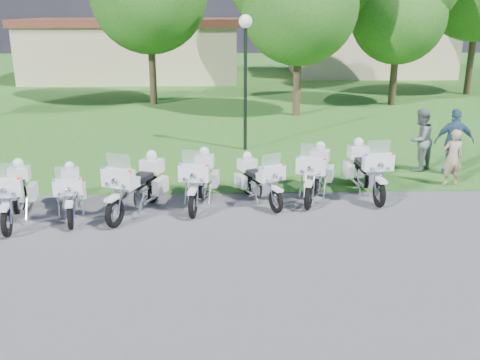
{
  "coord_description": "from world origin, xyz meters",
  "views": [
    {
      "loc": [
        0.1,
        -10.47,
        4.68
      ],
      "look_at": [
        0.48,
        1.2,
        0.95
      ],
      "focal_mm": 40.0,
      "sensor_mm": 36.0,
      "label": 1
    }
  ],
  "objects_px": {
    "motorcycle_4": "(259,179)",
    "motorcycle_5": "(315,172)",
    "lamp_post": "(245,50)",
    "bystander_c": "(454,142)",
    "motorcycle_0": "(14,193)",
    "bystander_a": "(453,158)",
    "motorcycle_1": "(70,192)",
    "motorcycle_6": "(366,169)",
    "bystander_b": "(420,140)",
    "motorcycle_3": "(200,179)",
    "motorcycle_2": "(137,185)"
  },
  "relations": [
    {
      "from": "motorcycle_4",
      "to": "motorcycle_5",
      "type": "relative_size",
      "value": 0.86
    },
    {
      "from": "lamp_post",
      "to": "bystander_c",
      "type": "xyz_separation_m",
      "value": [
        6.01,
        -3.1,
        -2.42
      ]
    },
    {
      "from": "motorcycle_0",
      "to": "lamp_post",
      "type": "xyz_separation_m",
      "value": [
        5.59,
        6.36,
        2.74
      ]
    },
    {
      "from": "bystander_a",
      "to": "lamp_post",
      "type": "bearing_deg",
      "value": -39.19
    },
    {
      "from": "motorcycle_1",
      "to": "motorcycle_6",
      "type": "relative_size",
      "value": 0.84
    },
    {
      "from": "bystander_b",
      "to": "lamp_post",
      "type": "bearing_deg",
      "value": -66.78
    },
    {
      "from": "motorcycle_1",
      "to": "motorcycle_4",
      "type": "distance_m",
      "value": 4.58
    },
    {
      "from": "motorcycle_1",
      "to": "motorcycle_3",
      "type": "relative_size",
      "value": 0.88
    },
    {
      "from": "motorcycle_4",
      "to": "motorcycle_6",
      "type": "relative_size",
      "value": 0.81
    },
    {
      "from": "bystander_a",
      "to": "bystander_b",
      "type": "xyz_separation_m",
      "value": [
        -0.4,
        1.47,
        0.16
      ]
    },
    {
      "from": "motorcycle_2",
      "to": "bystander_b",
      "type": "xyz_separation_m",
      "value": [
        7.97,
        3.24,
        0.26
      ]
    },
    {
      "from": "motorcycle_0",
      "to": "bystander_c",
      "type": "height_order",
      "value": "bystander_c"
    },
    {
      "from": "motorcycle_0",
      "to": "motorcycle_3",
      "type": "bearing_deg",
      "value": -176.1
    },
    {
      "from": "lamp_post",
      "to": "bystander_b",
      "type": "xyz_separation_m",
      "value": [
        5.14,
        -2.7,
        -2.45
      ]
    },
    {
      "from": "motorcycle_0",
      "to": "motorcycle_6",
      "type": "distance_m",
      "value": 8.74
    },
    {
      "from": "motorcycle_3",
      "to": "lamp_post",
      "type": "xyz_separation_m",
      "value": [
        1.36,
        5.42,
        2.74
      ]
    },
    {
      "from": "motorcycle_5",
      "to": "lamp_post",
      "type": "xyz_separation_m",
      "value": [
        -1.61,
        4.99,
        2.73
      ]
    },
    {
      "from": "motorcycle_6",
      "to": "motorcycle_2",
      "type": "bearing_deg",
      "value": 6.97
    },
    {
      "from": "motorcycle_0",
      "to": "bystander_c",
      "type": "relative_size",
      "value": 1.19
    },
    {
      "from": "motorcycle_4",
      "to": "lamp_post",
      "type": "height_order",
      "value": "lamp_post"
    },
    {
      "from": "motorcycle_5",
      "to": "motorcycle_6",
      "type": "distance_m",
      "value": 1.41
    },
    {
      "from": "lamp_post",
      "to": "bystander_a",
      "type": "relative_size",
      "value": 2.86
    },
    {
      "from": "motorcycle_5",
      "to": "bystander_c",
      "type": "height_order",
      "value": "bystander_c"
    },
    {
      "from": "motorcycle_3",
      "to": "motorcycle_5",
      "type": "xyz_separation_m",
      "value": [
        2.97,
        0.43,
        0.01
      ]
    },
    {
      "from": "motorcycle_4",
      "to": "motorcycle_6",
      "type": "height_order",
      "value": "motorcycle_6"
    },
    {
      "from": "motorcycle_0",
      "to": "motorcycle_4",
      "type": "relative_size",
      "value": 1.18
    },
    {
      "from": "motorcycle_0",
      "to": "motorcycle_1",
      "type": "distance_m",
      "value": 1.23
    },
    {
      "from": "bystander_c",
      "to": "lamp_post",
      "type": "bearing_deg",
      "value": -21.22
    },
    {
      "from": "bystander_c",
      "to": "motorcycle_1",
      "type": "bearing_deg",
      "value": 22.28
    },
    {
      "from": "motorcycle_0",
      "to": "bystander_a",
      "type": "bearing_deg",
      "value": -177.56
    },
    {
      "from": "bystander_c",
      "to": "motorcycle_4",
      "type": "bearing_deg",
      "value": 26.57
    },
    {
      "from": "motorcycle_4",
      "to": "bystander_b",
      "type": "bearing_deg",
      "value": -176.68
    },
    {
      "from": "bystander_b",
      "to": "motorcycle_2",
      "type": "bearing_deg",
      "value": -16.96
    },
    {
      "from": "motorcycle_0",
      "to": "bystander_c",
      "type": "bearing_deg",
      "value": -173.01
    },
    {
      "from": "motorcycle_4",
      "to": "lamp_post",
      "type": "distance_m",
      "value": 6.0
    },
    {
      "from": "motorcycle_6",
      "to": "bystander_c",
      "type": "height_order",
      "value": "bystander_c"
    },
    {
      "from": "motorcycle_1",
      "to": "motorcycle_5",
      "type": "relative_size",
      "value": 0.9
    },
    {
      "from": "motorcycle_2",
      "to": "motorcycle_6",
      "type": "relative_size",
      "value": 0.95
    },
    {
      "from": "motorcycle_3",
      "to": "motorcycle_4",
      "type": "height_order",
      "value": "motorcycle_3"
    },
    {
      "from": "motorcycle_3",
      "to": "bystander_b",
      "type": "xyz_separation_m",
      "value": [
        6.49,
        2.72,
        0.29
      ]
    },
    {
      "from": "bystander_c",
      "to": "motorcycle_2",
      "type": "bearing_deg",
      "value": 23.85
    },
    {
      "from": "bystander_c",
      "to": "motorcycle_3",
      "type": "bearing_deg",
      "value": 23.52
    },
    {
      "from": "bystander_c",
      "to": "motorcycle_0",
      "type": "bearing_deg",
      "value": 21.79
    },
    {
      "from": "motorcycle_1",
      "to": "bystander_c",
      "type": "bearing_deg",
      "value": -176.88
    },
    {
      "from": "motorcycle_4",
      "to": "motorcycle_2",
      "type": "bearing_deg",
      "value": -11.97
    },
    {
      "from": "motorcycle_4",
      "to": "lamp_post",
      "type": "relative_size",
      "value": 0.43
    },
    {
      "from": "motorcycle_4",
      "to": "lamp_post",
      "type": "bearing_deg",
      "value": -112.77
    },
    {
      "from": "lamp_post",
      "to": "bystander_a",
      "type": "bearing_deg",
      "value": -36.95
    },
    {
      "from": "motorcycle_4",
      "to": "motorcycle_6",
      "type": "distance_m",
      "value": 2.93
    },
    {
      "from": "motorcycle_2",
      "to": "motorcycle_6",
      "type": "height_order",
      "value": "motorcycle_2"
    }
  ]
}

